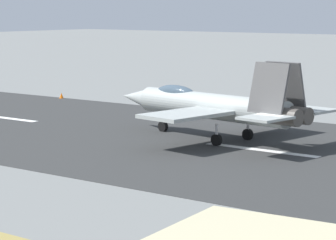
# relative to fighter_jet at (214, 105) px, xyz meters

# --- Properties ---
(ground_plane) EXTENTS (400.00, 400.00, 0.00)m
(ground_plane) POSITION_rel_fighter_jet_xyz_m (-5.31, 1.50, -2.36)
(ground_plane) COLOR slate
(runway_strip) EXTENTS (240.00, 26.00, 0.02)m
(runway_strip) POSITION_rel_fighter_jet_xyz_m (-5.33, 1.50, -2.35)
(runway_strip) COLOR #2F3030
(runway_strip) RESTS_ON ground
(fighter_jet) EXTENTS (17.14, 13.32, 5.55)m
(fighter_jet) POSITION_rel_fighter_jet_xyz_m (0.00, 0.00, 0.00)
(fighter_jet) COLOR #A1A7A5
(fighter_jet) RESTS_ON ground
(marker_cone_mid) EXTENTS (0.44, 0.44, 0.55)m
(marker_cone_mid) POSITION_rel_fighter_jet_xyz_m (8.32, -11.11, -2.09)
(marker_cone_mid) COLOR orange
(marker_cone_mid) RESTS_ON ground
(marker_cone_far) EXTENTS (0.44, 0.44, 0.55)m
(marker_cone_far) POSITION_rel_fighter_jet_xyz_m (25.33, -11.11, -2.09)
(marker_cone_far) COLOR orange
(marker_cone_far) RESTS_ON ground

